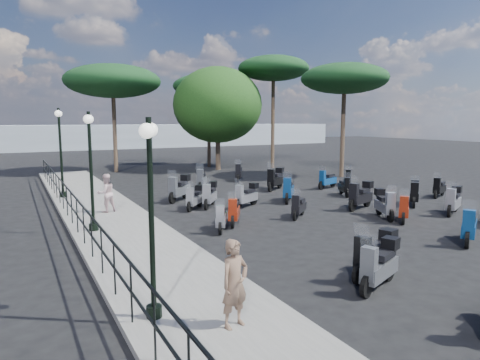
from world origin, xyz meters
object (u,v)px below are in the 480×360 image
scooter_2 (221,219)px  scooter_9 (179,189)px  scooter_10 (201,180)px  pine_2 (113,81)px  woman (235,283)px  scooter_14 (288,191)px  pine_1 (273,69)px  scooter_27 (347,178)px  scooter_6 (379,266)px  scooter_21 (239,173)px  scooter_18 (404,209)px  scooter_20 (344,187)px  scooter_3 (195,198)px  pine_3 (345,79)px  scooter_26 (327,180)px  scooter_25 (439,188)px  broadleaf_tree (218,105)px  scooter_8 (246,196)px  scooter_19 (361,196)px  lamp_post_1 (91,164)px  scooter_24 (414,194)px  pedestrian_far (106,193)px  scooter_12 (385,205)px  scooter_11 (469,227)px  pine_0 (209,87)px  scooter_1 (375,256)px  lamp_post_2 (60,147)px  scooter_17 (453,201)px  scooter_7 (234,212)px  scooter_4 (210,195)px

scooter_2 → scooter_9: size_ratio=0.92×
scooter_10 → pine_2: (-2.30, 9.95, 5.78)m
woman → scooter_2: 6.96m
scooter_14 → pine_1: bearing=-79.5°
woman → scooter_9: woman is taller
scooter_10 → scooter_27: 8.30m
scooter_6 → scooter_21: 16.99m
woman → scooter_2: size_ratio=1.12×
scooter_18 → scooter_20: (1.73, 5.09, -0.02)m
scooter_3 → scooter_27: (10.14, 2.10, -0.06)m
scooter_2 → pine_3: (12.84, 8.69, 5.81)m
scooter_18 → scooter_26: bearing=-59.3°
scooter_25 → broadleaf_tree: broadleaf_tree is taller
scooter_2 → scooter_8: (2.64, 3.04, 0.06)m
scooter_18 → scooter_19: (0.18, 2.38, 0.10)m
scooter_2 → scooter_14: (4.89, 3.19, 0.09)m
lamp_post_1 → scooter_24: lamp_post_1 is taller
pedestrian_far → scooter_12: pedestrian_far is taller
scooter_14 → scooter_27: (5.81, 2.57, -0.10)m
scooter_19 → scooter_11: bearing=152.3°
scooter_12 → pine_0: 20.29m
scooter_27 → scooter_12: bearing=95.8°
scooter_1 → scooter_27: 14.67m
scooter_2 → scooter_10: bearing=-79.4°
lamp_post_2 → scooter_9: lamp_post_2 is taller
scooter_1 → pine_2: pine_2 is taller
scooter_2 → scooter_25: bearing=-147.3°
lamp_post_2 → scooter_3: 6.89m
pine_3 → scooter_21: bearing=168.0°
woman → scooter_17: (11.89, 4.38, -0.40)m
pedestrian_far → pine_2: 15.32m
pine_2 → scooter_20: bearing=-62.6°
scooter_8 → scooter_21: 7.87m
scooter_8 → scooter_19: size_ratio=0.85×
scooter_9 → scooter_27: bearing=-133.4°
scooter_8 → pine_1: 16.85m
scooter_14 → scooter_17: bearing=169.2°
scooter_14 → scooter_25: 7.41m
scooter_21 → scooter_3: bearing=81.8°
lamp_post_1 → scooter_24: size_ratio=2.62×
scooter_6 → broadleaf_tree: 23.41m
scooter_12 → scooter_14: bearing=-45.8°
scooter_2 → pine_2: bearing=-62.2°
scooter_7 → scooter_25: size_ratio=0.94×
pedestrian_far → scooter_18: 11.14m
scooter_1 → scooter_18: scooter_1 is taller
scooter_1 → pine_3: (11.52, 14.22, 5.71)m
scooter_27 → scooter_21: bearing=-4.7°
lamp_post_2 → scooter_4: size_ratio=2.83×
scooter_8 → scooter_14: scooter_14 is taller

